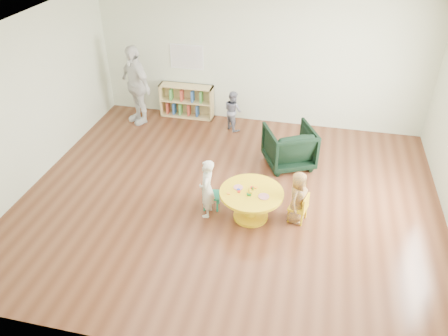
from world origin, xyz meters
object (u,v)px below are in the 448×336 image
Objects in this scene: armchair at (289,147)px; adult_caretaker at (136,85)px; activity_table at (251,200)px; kid_chair_right at (300,207)px; kid_chair_left at (209,194)px; child_right at (298,197)px; bookshelf at (187,101)px; toddler at (233,110)px; child_left at (207,189)px.

adult_caretaker is at bearing -42.69° from armchair.
activity_table reaches higher than kid_chair_right.
kid_chair_left is 0.56× the size of child_right.
adult_caretaker is at bearing 137.57° from activity_table.
bookshelf reaches higher than kid_chair_right.
toddler is at bearing 176.35° from kid_chair_left.
child_left is at bearing -173.32° from activity_table.
kid_chair_right is at bearing -48.39° from bookshelf.
armchair is (1.14, 1.60, 0.12)m from kid_chair_left.
child_left reaches higher than kid_chair_left.
kid_chair_right is 0.29× the size of adult_caretaker.
child_left reaches higher than child_right.
toddler is (-1.32, 1.16, 0.05)m from armchair.
activity_table is 2.01× the size of kid_chair_left.
adult_caretaker is (-3.02, 2.76, 0.52)m from activity_table.
adult_caretaker is (-3.45, 1.06, 0.47)m from armchair.
activity_table is 4.13m from adult_caretaker.
bookshelf reaches higher than kid_chair_left.
adult_caretaker is (-2.13, -0.10, 0.43)m from toddler.
kid_chair_left is 1.96m from armchair.
child_left is at bearing 114.60° from child_right.
child_left reaches higher than toddler.
bookshelf is (-2.82, 3.17, 0.10)m from kid_chair_right.
kid_chair_left is at bearing -179.34° from child_left.
bookshelf is 1.18× the size of child_left.
child_right reaches higher than armchair.
toddler is at bearing 107.38° from activity_table.
armchair is 0.97× the size of child_right.
kid_chair_left is at bearing 171.86° from activity_table.
adult_caretaker is at bearing 44.60° from toddler.
kid_chair_left is 0.58× the size of armchair.
activity_table is 0.72m from child_right.
kid_chair_left is at bearing 107.15° from child_right.
armchair reaches higher than kid_chair_left.
child_left is 1.16× the size of toddler.
toddler is at bearing 38.51° from adult_caretaker.
armchair is 3.64m from adult_caretaker.
activity_table is 0.84× the size of bookshelf.
kid_chair_right is 1.50m from child_left.
kid_chair_left is at bearing -13.26° from adult_caretaker.
adult_caretaker is at bearing 68.97° from kid_chair_right.
bookshelf reaches higher than activity_table.
toddler reaches higher than activity_table.
toddler is at bearing 45.13° from kid_chair_right.
child_left is at bearing -14.95° from adult_caretaker.
activity_table is 3.85m from bookshelf.
armchair is (0.42, 1.70, 0.04)m from activity_table.
bookshelf is 1.20m from adult_caretaker.
bookshelf is 1.37× the size of toddler.
toddler is (-0.20, 2.95, -0.07)m from child_left.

